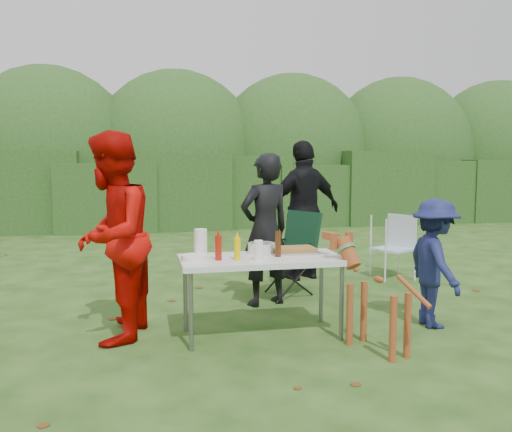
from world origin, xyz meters
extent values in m
plane|color=#1E4211|center=(0.00, 0.00, 0.00)|extent=(80.00, 80.00, 0.00)
cube|color=#23471C|center=(0.00, 8.00, 0.85)|extent=(22.00, 1.40, 1.70)
ellipsoid|color=#3D6628|center=(0.00, 9.60, 1.60)|extent=(20.00, 2.60, 3.20)
cube|color=silver|center=(0.09, -0.15, 0.71)|extent=(1.50, 0.70, 0.05)
cylinder|color=slate|center=(-0.59, -0.43, 0.34)|extent=(0.04, 0.04, 0.69)
cylinder|color=slate|center=(0.77, -0.43, 0.34)|extent=(0.04, 0.04, 0.69)
cylinder|color=slate|center=(-0.59, 0.13, 0.34)|extent=(0.04, 0.04, 0.69)
cylinder|color=slate|center=(0.77, 0.13, 0.34)|extent=(0.04, 0.04, 0.69)
imported|color=black|center=(0.37, 0.90, 0.85)|extent=(0.72, 0.60, 1.71)
imported|color=#BA0803|center=(-1.25, 0.02, 0.94)|extent=(0.91, 1.06, 1.89)
imported|color=black|center=(1.21, 2.10, 0.95)|extent=(1.20, 0.77, 1.89)
imported|color=#181E51|center=(1.81, -0.23, 0.63)|extent=(0.51, 0.83, 1.26)
cube|color=#B7B7BA|center=(0.44, 0.00, 0.75)|extent=(0.45, 0.30, 0.02)
cube|color=olive|center=(0.44, 0.00, 0.78)|extent=(0.40, 0.26, 0.04)
cylinder|color=#EDC701|center=(-0.15, -0.25, 0.84)|extent=(0.06, 0.06, 0.20)
cylinder|color=#A1180B|center=(-0.32, -0.22, 0.85)|extent=(0.06, 0.06, 0.22)
cylinder|color=#47230F|center=(0.25, -0.16, 0.86)|extent=(0.06, 0.06, 0.24)
cylinder|color=white|center=(-0.45, -0.02, 0.87)|extent=(0.12, 0.12, 0.26)
cylinder|color=white|center=(0.03, -0.30, 0.83)|extent=(0.08, 0.08, 0.18)
cylinder|color=silver|center=(0.14, 0.06, 0.79)|extent=(0.26, 0.26, 0.10)
cylinder|color=white|center=(-0.53, -0.18, 0.77)|extent=(0.24, 0.24, 0.05)
camera|label=1|loc=(-1.00, -4.94, 1.64)|focal=38.00mm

